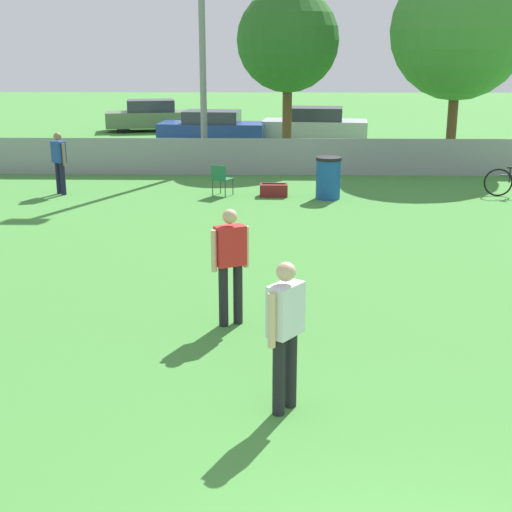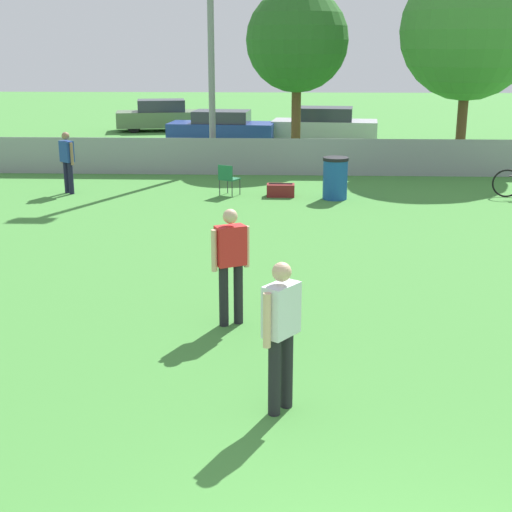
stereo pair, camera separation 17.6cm
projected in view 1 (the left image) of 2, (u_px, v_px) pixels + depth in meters
fence_backline at (306, 157)px, 21.32m from camera, size 23.85×0.07×1.21m
light_pole at (201, 1)px, 20.99m from camera, size 0.90×0.36×8.50m
tree_near_pole at (288, 41)px, 23.63m from camera, size 3.41×3.41×5.65m
tree_far_right at (459, 31)px, 22.41m from camera, size 4.33×4.33×6.38m
player_thrower_red at (230, 259)px, 9.61m from camera, size 0.50×0.38×1.63m
player_receiver_white at (285, 327)px, 7.28m from camera, size 0.41×0.47×1.63m
spectator_in_blue at (59, 159)px, 18.43m from camera, size 0.43×0.41×1.61m
frisbee_disc at (277, 324)px, 9.83m from camera, size 0.26×0.26×0.03m
folding_chair_sideline at (221, 177)px, 18.35m from camera, size 0.58×0.58×0.81m
trash_bin at (328, 178)px, 17.98m from camera, size 0.65×0.65×1.06m
gear_bag_sideline at (274, 190)px, 18.37m from camera, size 0.71×0.39×0.34m
parked_car_olive at (151, 116)px, 32.82m from camera, size 4.34×2.47×1.41m
parked_car_blue at (212, 127)px, 28.32m from camera, size 4.29×2.10×1.31m
parked_car_silver at (315, 125)px, 28.83m from camera, size 4.34×2.24×1.40m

